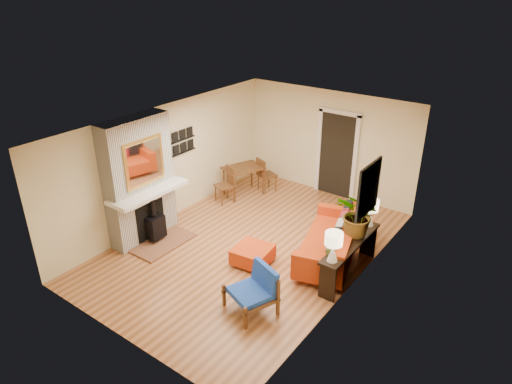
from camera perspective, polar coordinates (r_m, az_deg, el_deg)
room_shell at (r=10.64m, az=10.43°, el=4.20°), size 6.50×6.50×6.50m
fireplace at (r=9.46m, az=-14.22°, el=1.04°), size 1.09×1.68×2.60m
sofa at (r=8.98m, az=9.71°, el=-6.17°), size 1.48×2.34×0.86m
ottoman at (r=8.82m, az=-0.41°, el=-7.79°), size 0.75×0.75×0.34m
blue_chair at (r=7.64m, az=-0.02°, el=-11.82°), size 0.93×0.92×0.76m
dining_table at (r=11.30m, az=-1.42°, el=2.31°), size 1.11×1.67×0.89m
console_table at (r=8.45m, az=11.72°, el=-6.97°), size 0.34×1.85×0.72m
lamp_near at (r=7.62m, az=9.66°, el=-6.37°), size 0.30×0.30×0.54m
lamp_far at (r=8.82m, az=14.10°, el=-2.10°), size 0.30×0.30×0.54m
houseplant at (r=8.38m, az=12.80°, el=-2.76°), size 0.90×0.81×0.87m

